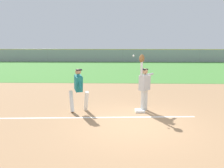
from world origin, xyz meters
TOP-DOWN VIEW (x-y plane):
  - ground_plane at (0.00, 0.00)m, footprint 76.52×76.52m
  - outfield_grass at (0.00, 15.80)m, footprint 42.31×16.49m
  - chalk_foul_line at (-3.73, 0.50)m, footprint 11.99×0.79m
  - first_base at (0.27, 1.40)m, footprint 0.39×0.39m
  - fielder at (0.44, 1.56)m, footprint 0.70×0.73m
  - runner at (-2.16, 1.36)m, footprint 0.88×0.81m
  - baseball at (-0.01, 1.65)m, footprint 0.07×0.07m
  - outfield_fence at (0.00, 24.04)m, footprint 42.39×0.08m
  - parked_car_black at (-6.47, 27.80)m, footprint 4.57×2.46m
  - parked_car_blue at (-1.18, 27.94)m, footprint 4.56×2.45m
  - parked_car_red at (3.47, 28.61)m, footprint 4.51×2.33m

SIDE VIEW (x-z plane):
  - ground_plane at x=0.00m, z-range 0.00..0.00m
  - chalk_foul_line at x=-3.73m, z-range 0.00..0.01m
  - outfield_grass at x=0.00m, z-range 0.00..0.01m
  - first_base at x=0.27m, z-range 0.00..0.08m
  - parked_car_black at x=-6.47m, z-range 0.05..1.30m
  - parked_car_blue at x=-1.18m, z-range 0.05..1.30m
  - parked_car_red at x=3.47m, z-range 0.05..1.30m
  - outfield_fence at x=0.00m, z-range 0.00..1.77m
  - runner at x=-2.16m, z-range 0.14..1.86m
  - fielder at x=0.44m, z-range -0.02..2.26m
  - baseball at x=-0.01m, z-range 2.18..2.25m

